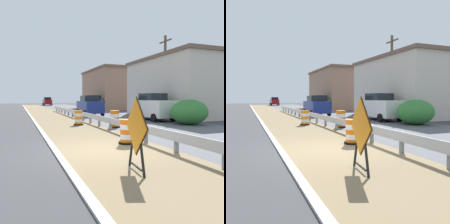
# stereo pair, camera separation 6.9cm
# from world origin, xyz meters

# --- Properties ---
(ground_plane) EXTENTS (160.00, 160.00, 0.00)m
(ground_plane) POSITION_xyz_m (0.00, 0.00, 0.00)
(ground_plane) COLOR #3D3D3F
(median_dirt_strip) EXTENTS (3.79, 120.00, 0.01)m
(median_dirt_strip) POSITION_xyz_m (0.69, 0.00, 0.00)
(median_dirt_strip) COLOR #7F6B4C
(median_dirt_strip) RESTS_ON ground
(curb_near_edge) EXTENTS (0.20, 120.00, 0.11)m
(curb_near_edge) POSITION_xyz_m (-1.30, 0.00, 0.00)
(curb_near_edge) COLOR #ADADA8
(curb_near_edge) RESTS_ON ground
(guardrail_median) EXTENTS (0.18, 44.31, 0.71)m
(guardrail_median) POSITION_xyz_m (2.35, 3.74, 0.52)
(guardrail_median) COLOR #ADB2B7
(guardrail_median) RESTS_ON ground
(warning_sign_diamond) EXTENTS (0.21, 1.46, 1.86)m
(warning_sign_diamond) POSITION_xyz_m (0.24, -2.62, 1.03)
(warning_sign_diamond) COLOR black
(warning_sign_diamond) RESTS_ON ground
(traffic_barrel_nearest) EXTENTS (0.67, 0.67, 0.97)m
(traffic_barrel_nearest) POSITION_xyz_m (1.54, 0.70, 0.43)
(traffic_barrel_nearest) COLOR orange
(traffic_barrel_nearest) RESTS_ON ground
(traffic_barrel_close) EXTENTS (0.70, 0.70, 1.05)m
(traffic_barrel_close) POSITION_xyz_m (3.08, 5.76, 0.47)
(traffic_barrel_close) COLOR orange
(traffic_barrel_close) RESTS_ON ground
(traffic_barrel_mid) EXTENTS (0.66, 0.66, 0.99)m
(traffic_barrel_mid) POSITION_xyz_m (1.31, 7.83, 0.44)
(traffic_barrel_mid) COLOR orange
(traffic_barrel_mid) RESTS_ON ground
(car_lead_near_lane) EXTENTS (2.02, 4.24, 2.03)m
(car_lead_near_lane) POSITION_xyz_m (4.27, 52.38, 1.01)
(car_lead_near_lane) COLOR maroon
(car_lead_near_lane) RESTS_ON ground
(car_trailing_near_lane) EXTENTS (1.98, 4.40, 2.20)m
(car_trailing_near_lane) POSITION_xyz_m (7.88, 9.14, 1.09)
(car_trailing_near_lane) COLOR silver
(car_trailing_near_lane) RESTS_ON ground
(car_lead_far_lane) EXTENTS (2.04, 4.14, 2.05)m
(car_lead_far_lane) POSITION_xyz_m (4.41, 15.78, 1.02)
(car_lead_far_lane) COLOR navy
(car_lead_far_lane) RESTS_ON ground
(car_mid_far_lane) EXTENTS (2.18, 4.57, 2.24)m
(car_mid_far_lane) POSITION_xyz_m (8.01, 26.87, 1.12)
(car_mid_far_lane) COLOR #195128
(car_mid_far_lane) RESTS_ON ground
(roadside_shop_near) EXTENTS (7.70, 11.12, 5.78)m
(roadside_shop_near) POSITION_xyz_m (13.04, 11.96, 2.90)
(roadside_shop_near) COLOR beige
(roadside_shop_near) RESTS_ON ground
(roadside_shop_far) EXTENTS (8.29, 13.58, 6.69)m
(roadside_shop_far) POSITION_xyz_m (13.27, 31.26, 3.35)
(roadside_shop_far) COLOR #93705B
(roadside_shop_far) RESTS_ON ground
(utility_pole_near) EXTENTS (0.24, 1.80, 7.41)m
(utility_pole_near) POSITION_xyz_m (10.00, 10.70, 3.86)
(utility_pole_near) COLOR brown
(utility_pole_near) RESTS_ON ground
(bush_roadside) EXTENTS (2.49, 2.49, 1.71)m
(bush_roadside) POSITION_xyz_m (8.45, 5.44, 0.86)
(bush_roadside) COLOR #337533
(bush_roadside) RESTS_ON ground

